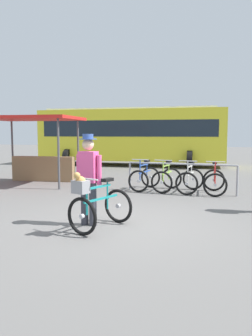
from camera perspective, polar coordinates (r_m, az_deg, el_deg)
ground_plane at (r=6.55m, az=-1.27°, el=-9.47°), size 80.00×80.00×0.00m
bike_rack_rail at (r=9.92m, az=9.28°, el=-0.39°), size 3.21×0.23×0.88m
racked_bike_blue at (r=10.41m, az=3.19°, el=-1.68°), size 0.80×1.18×0.97m
racked_bike_lime at (r=10.22m, az=6.95°, el=-1.85°), size 0.79×1.19×0.98m
racked_bike_white at (r=10.09m, az=10.82°, el=-2.02°), size 0.74×1.14×0.97m
racked_bike_red at (r=10.00m, az=14.78°, el=-2.18°), size 0.75×1.16×0.98m
featured_bicycle at (r=6.05m, az=-5.00°, el=-6.03°), size 0.97×1.26×1.09m
person_with_featured_bike at (r=6.34m, az=-6.39°, el=-1.27°), size 0.53×0.32×1.72m
bus_distant at (r=18.52m, az=0.92°, el=5.88°), size 10.13×3.79×3.08m
market_stall at (r=12.24m, az=-14.78°, el=4.09°), size 3.32×2.60×2.30m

